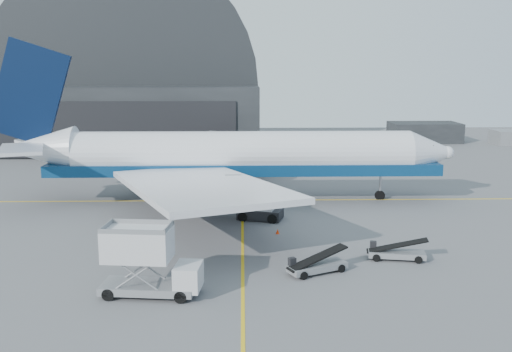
{
  "coord_description": "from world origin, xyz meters",
  "views": [
    {
      "loc": [
        0.01,
        -45.38,
        15.58
      ],
      "look_at": [
        1.41,
        11.84,
        4.5
      ],
      "focal_mm": 40.0,
      "sensor_mm": 36.0,
      "label": 1
    }
  ],
  "objects_px": {
    "catering_truck": "(147,262)",
    "belt_loader_a": "(317,266)",
    "pushback_tug": "(262,212)",
    "belt_loader_b": "(396,253)",
    "airliner": "(225,156)"
  },
  "relations": [
    {
      "from": "airliner",
      "to": "belt_loader_b",
      "type": "height_order",
      "value": "airliner"
    },
    {
      "from": "airliner",
      "to": "belt_loader_a",
      "type": "relative_size",
      "value": 10.95
    },
    {
      "from": "catering_truck",
      "to": "belt_loader_a",
      "type": "bearing_deg",
      "value": 24.47
    },
    {
      "from": "airliner",
      "to": "belt_loader_a",
      "type": "bearing_deg",
      "value": -72.37
    },
    {
      "from": "belt_loader_a",
      "to": "belt_loader_b",
      "type": "distance_m",
      "value": 7.48
    },
    {
      "from": "belt_loader_b",
      "to": "airliner",
      "type": "bearing_deg",
      "value": 134.06
    },
    {
      "from": "belt_loader_b",
      "to": "pushback_tug",
      "type": "bearing_deg",
      "value": 139.54
    },
    {
      "from": "catering_truck",
      "to": "pushback_tug",
      "type": "xyz_separation_m",
      "value": [
        8.52,
        19.57,
        -1.62
      ]
    },
    {
      "from": "pushback_tug",
      "to": "belt_loader_a",
      "type": "xyz_separation_m",
      "value": [
        3.68,
        -15.55,
        -0.19
      ]
    },
    {
      "from": "catering_truck",
      "to": "pushback_tug",
      "type": "height_order",
      "value": "catering_truck"
    },
    {
      "from": "pushback_tug",
      "to": "belt_loader_b",
      "type": "distance_m",
      "value": 16.47
    },
    {
      "from": "airliner",
      "to": "catering_truck",
      "type": "relative_size",
      "value": 7.56
    },
    {
      "from": "pushback_tug",
      "to": "belt_loader_a",
      "type": "height_order",
      "value": "pushback_tug"
    },
    {
      "from": "catering_truck",
      "to": "belt_loader_a",
      "type": "height_order",
      "value": "catering_truck"
    },
    {
      "from": "pushback_tug",
      "to": "belt_loader_a",
      "type": "distance_m",
      "value": 15.98
    }
  ]
}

